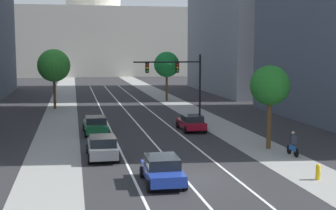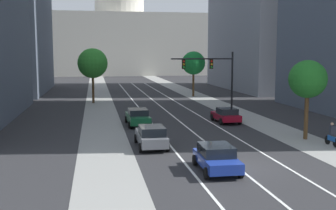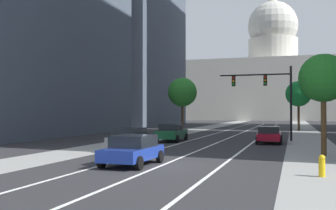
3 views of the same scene
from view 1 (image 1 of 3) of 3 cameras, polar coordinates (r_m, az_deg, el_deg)
The scene contains 17 objects.
ground_plane at distance 65.92m, azimuth -6.05°, elevation 0.38°, with size 400.00×400.00×0.00m, color #2B2B2D.
sidewalk_left at distance 60.69m, azimuth -12.70°, elevation -0.30°, with size 3.70×130.00×0.01m, color gray.
sidewalk_right at distance 62.18m, azimuth 1.32°, elevation 0.03°, with size 3.70×130.00×0.01m, color gray.
lane_stripe_left at distance 50.86m, azimuth -7.65°, elevation -1.53°, with size 0.16×90.00×0.01m, color white.
lane_stripe_center at distance 51.12m, azimuth -4.46°, elevation -1.45°, with size 0.16×90.00×0.01m, color white.
lane_stripe_right at distance 51.54m, azimuth -1.33°, elevation -1.36°, with size 0.16×90.00×0.01m, color white.
capitol_building at distance 136.35m, azimuth -8.96°, elevation 8.96°, with size 50.48×24.36×38.61m.
car_crimson at distance 42.42m, azimuth 2.85°, elevation -2.14°, with size 2.08×4.14×1.44m.
car_blue at distance 25.94m, azimuth -0.70°, elevation -7.81°, with size 2.18×4.18×1.49m.
car_green at distance 41.17m, azimuth -8.74°, elevation -2.40°, with size 2.15×4.80×1.55m.
car_gray at distance 32.00m, azimuth -7.95°, elevation -5.00°, with size 2.05×4.68×1.58m.
traffic_signal_mast at distance 45.30m, azimuth 1.47°, elevation 3.49°, with size 6.57×0.39×6.80m.
fire_hydrant at distance 28.01m, azimuth 17.69°, elevation -7.70°, with size 0.26×0.35×0.91m.
cyclist at distance 33.54m, azimuth 14.87°, elevation -4.56°, with size 0.36×1.70×1.72m.
street_tree_near_right at distance 66.40m, azimuth -0.16°, elevation 4.90°, with size 3.57×3.57×6.95m.
street_tree_far_right at distance 35.02m, azimuth 12.22°, elevation 2.27°, with size 2.91×2.91×6.15m.
street_tree_near_left at distance 59.19m, azimuth -13.65°, elevation 4.65°, with size 3.98×3.98×7.32m.
Camera 1 is at (-6.08, -25.23, 7.32)m, focal length 50.40 mm.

